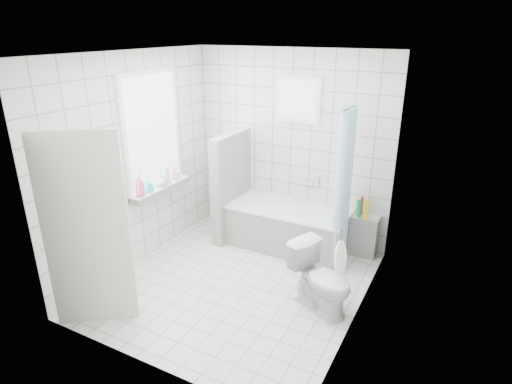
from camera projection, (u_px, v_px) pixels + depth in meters
The scene contains 19 objects.
ground at pixel (237, 283), 5.07m from camera, with size 3.00×3.00×0.00m, color white.
ceiling at pixel (233, 53), 4.12m from camera, with size 3.00×3.00×0.00m, color white.
wall_back at pixel (291, 147), 5.83m from camera, with size 2.80×0.02×2.60m, color white.
wall_front at pixel (140, 237), 3.36m from camera, with size 2.80×0.02×2.60m, color white.
wall_left at pixel (136, 162), 5.20m from camera, with size 0.02×3.00×2.60m, color white.
wall_right at pixel (365, 203), 3.99m from camera, with size 0.02×3.00×2.60m, color white.
window_left at pixel (153, 133), 5.32m from camera, with size 0.01×0.90×1.40m, color white.
window_back at pixel (298, 100), 5.52m from camera, with size 0.50×0.01×0.50m, color white.
window_sill at pixel (161, 189), 5.57m from camera, with size 0.18×1.02×0.08m, color white.
door at pixel (87, 233), 4.08m from camera, with size 0.04×0.80×2.00m, color silver.
bathtub at pixel (289, 227), 5.82m from camera, with size 1.61×0.77×0.58m.
partition_wall at pixel (231, 186), 5.99m from camera, with size 0.15×0.85×1.50m, color white.
tiled_ledge at pixel (362, 235), 5.63m from camera, with size 0.40×0.24×0.55m, color white.
toilet at pixel (322, 279), 4.49m from camera, with size 0.41×0.71×0.73m, color white.
curtain_rod at pixel (352, 106), 4.86m from camera, with size 0.02×0.02×0.80m, color silver.
shower_curtain at pixel (343, 183), 5.08m from camera, with size 0.14×0.48×1.78m, color #4DACE4, non-canonical shape.
tub_faucet at pixel (306, 182), 5.85m from camera, with size 0.18×0.06×0.06m, color silver.
sill_bottles at pixel (158, 178), 5.46m from camera, with size 0.17×0.83×0.32m.
ledge_bottles at pixel (362, 208), 5.46m from camera, with size 0.17×0.19×0.28m.
Camera 1 is at (2.20, -3.73, 2.85)m, focal length 30.00 mm.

